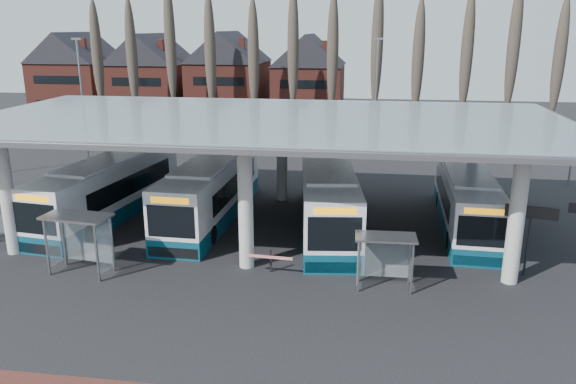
# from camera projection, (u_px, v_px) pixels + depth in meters

# --- Properties ---
(ground) EXTENTS (140.00, 140.00, 0.00)m
(ground) POSITION_uv_depth(u_px,v_px,m) (235.00, 289.00, 24.42)
(ground) COLOR black
(ground) RESTS_ON ground
(station_canopy) EXTENTS (32.00, 16.00, 6.34)m
(station_canopy) POSITION_uv_depth(u_px,v_px,m) (266.00, 129.00, 30.42)
(station_canopy) COLOR #BABAB5
(station_canopy) RESTS_ON ground
(poplar_row) EXTENTS (45.10, 1.10, 14.50)m
(poplar_row) POSITION_uv_depth(u_px,v_px,m) (313.00, 52.00, 53.29)
(poplar_row) COLOR #473D33
(poplar_row) RESTS_ON ground
(townhouse_row) EXTENTS (36.80, 10.30, 12.25)m
(townhouse_row) POSITION_uv_depth(u_px,v_px,m) (190.00, 72.00, 66.70)
(townhouse_row) COLOR maroon
(townhouse_row) RESTS_ON ground
(lamp_post_a) EXTENTS (0.80, 0.16, 10.17)m
(lamp_post_a) POSITION_uv_depth(u_px,v_px,m) (82.00, 99.00, 46.28)
(lamp_post_a) COLOR slate
(lamp_post_a) RESTS_ON ground
(lamp_post_b) EXTENTS (0.80, 0.16, 10.17)m
(lamp_post_b) POSITION_uv_depth(u_px,v_px,m) (376.00, 98.00, 46.79)
(lamp_post_b) COLOR slate
(lamp_post_b) RESTS_ON ground
(bus_0) EXTENTS (4.33, 12.98, 3.54)m
(bus_0) POSITION_uv_depth(u_px,v_px,m) (109.00, 190.00, 33.46)
(bus_0) COLOR white
(bus_0) RESTS_ON ground
(bus_1) EXTENTS (3.11, 12.93, 3.57)m
(bus_1) POSITION_uv_depth(u_px,v_px,m) (212.00, 191.00, 33.18)
(bus_1) COLOR white
(bus_1) RESTS_ON ground
(bus_2) EXTENTS (4.38, 13.34, 3.64)m
(bus_2) POSITION_uv_depth(u_px,v_px,m) (328.00, 198.00, 31.68)
(bus_2) COLOR white
(bus_2) RESTS_ON ground
(bus_3) EXTENTS (2.97, 12.01, 3.31)m
(bus_3) POSITION_uv_depth(u_px,v_px,m) (466.00, 200.00, 31.82)
(bus_3) COLOR white
(bus_3) RESTS_ON ground
(shelter_1) EXTENTS (3.20, 1.88, 2.82)m
(shelter_1) POSITION_uv_depth(u_px,v_px,m) (80.00, 230.00, 25.64)
(shelter_1) COLOR gray
(shelter_1) RESTS_ON ground
(shelter_2) EXTENTS (2.64, 1.38, 2.41)m
(shelter_2) POSITION_uv_depth(u_px,v_px,m) (385.00, 249.00, 24.20)
(shelter_2) COLOR gray
(shelter_2) RESTS_ON ground
(info_sign_0) EXTENTS (2.22, 0.57, 3.33)m
(info_sign_0) POSITION_uv_depth(u_px,v_px,m) (531.00, 218.00, 25.05)
(info_sign_0) COLOR black
(info_sign_0) RESTS_ON ground
(barrier) EXTENTS (2.21, 0.67, 1.10)m
(barrier) POSITION_uv_depth(u_px,v_px,m) (269.00, 258.00, 25.57)
(barrier) COLOR black
(barrier) RESTS_ON ground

